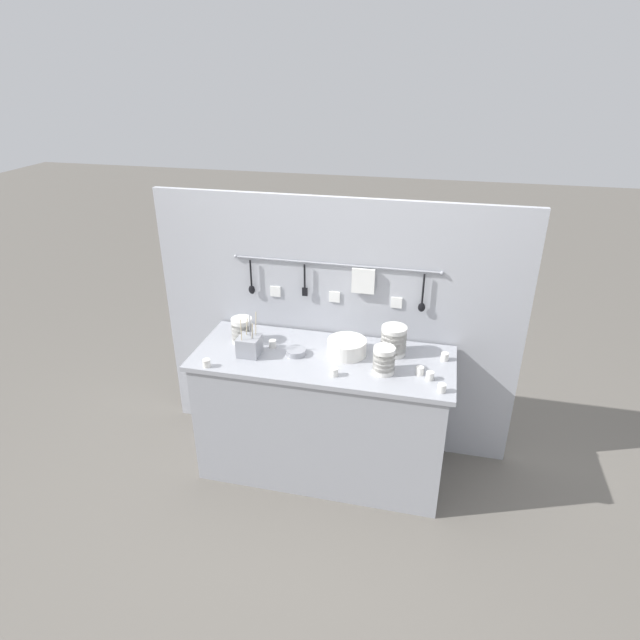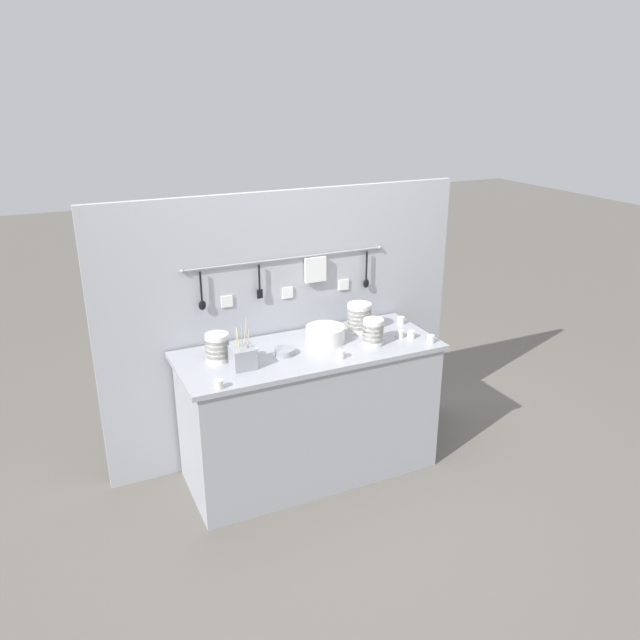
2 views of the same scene
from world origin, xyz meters
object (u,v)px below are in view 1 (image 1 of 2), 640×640
Objects in this scene: bowl_stack_tall_left at (394,340)px; cup_beside_plates at (273,344)px; bowl_stack_nested_right at (384,360)px; cup_edge_near at (334,372)px; plate_stack at (347,347)px; cutlery_caddy at (249,346)px; cup_centre at (442,388)px; cup_by_caddy at (420,371)px; cup_mid_row at (207,363)px; bowl_stack_wide_centre at (242,330)px; cup_front_left at (445,357)px; steel_mixing_bowl at (296,352)px; cup_front_right at (430,376)px.

cup_beside_plates is (-0.74, -0.09, -0.07)m from bowl_stack_tall_left.
bowl_stack_nested_right reaches higher than cup_edge_near.
cutlery_caddy reaches higher than plate_stack.
cup_by_caddy is (-0.13, 0.15, 0.00)m from cup_centre.
cup_mid_row is at bearing -133.97° from cup_beside_plates.
cup_beside_plates is at bearing -7.53° from bowl_stack_wide_centre.
cup_beside_plates is 1.05m from cup_front_left.
cutlery_caddy is (0.10, -0.15, -0.02)m from bowl_stack_wide_centre.
bowl_stack_wide_centre is 1.26m from cup_front_left.
bowl_stack_tall_left is at bearing 82.65° from bowl_stack_nested_right.
bowl_stack_nested_right reaches higher than cup_centre.
cup_front_left is at bearing 55.87° from cup_by_caddy.
plate_stack reaches higher than cup_front_left.
cup_edge_near is (-0.27, -0.10, -0.06)m from bowl_stack_nested_right.
plate_stack is at bearing -173.92° from cup_front_left.
cup_front_left is 0.69m from cup_edge_near.
bowl_stack_tall_left is at bearing 3.74° from bowl_stack_wide_centre.
plate_stack is (-0.27, -0.07, -0.04)m from bowl_stack_tall_left.
cup_front_left is (0.88, 0.14, 0.01)m from steel_mixing_bowl.
plate_stack is 0.84m from cup_mid_row.
cup_beside_plates is at bearing 168.74° from bowl_stack_nested_right.
plate_stack is at bearing 23.38° from cup_mid_row.
bowl_stack_tall_left is 3.82× the size of cup_mid_row.
bowl_stack_wide_centre is 3.40× the size of cup_centre.
cup_centre is at bearing 1.91° from cup_mid_row.
bowl_stack_wide_centre is at bearing 172.47° from cup_beside_plates.
plate_stack is 4.98× the size of cup_mid_row.
cup_front_right is (1.18, -0.19, -0.06)m from bowl_stack_wide_centre.
cup_edge_near is at bearing -22.33° from bowl_stack_wide_centre.
bowl_stack_wide_centre is 0.59× the size of cutlery_caddy.
cup_beside_plates is 0.99m from cup_front_right.
cutlery_caddy reaches higher than bowl_stack_nested_right.
bowl_stack_tall_left is at bearing 21.16° from cup_mid_row.
steel_mixing_bowl is (-0.57, -0.15, -0.07)m from bowl_stack_tall_left.
cup_beside_plates is at bearing 165.51° from cup_centre.
cup_beside_plates is at bearing -175.61° from cup_front_left.
bowl_stack_nested_right and bowl_stack_wide_centre have the same top height.
bowl_stack_nested_right is at bearing -10.42° from bowl_stack_wide_centre.
steel_mixing_bowl is at bearing 146.28° from cup_edge_near.
cup_front_right is (0.51, -0.18, -0.03)m from plate_stack.
bowl_stack_tall_left reaches higher than cup_edge_near.
cup_beside_plates is at bearing 161.58° from steel_mixing_bowl.
cup_beside_plates is at bearing 172.73° from cup_by_caddy.
cup_by_caddy is (1.22, 0.20, 0.00)m from cup_mid_row.
cup_centre is at bearing -26.57° from plate_stack.
cup_beside_plates is 1.00× the size of cup_centre.
bowl_stack_wide_centre is 1.35× the size of steel_mixing_bowl.
cup_centre reaches higher than steel_mixing_bowl.
steel_mixing_bowl is 0.89m from cup_front_left.
cup_mid_row is at bearing -151.21° from steel_mixing_bowl.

